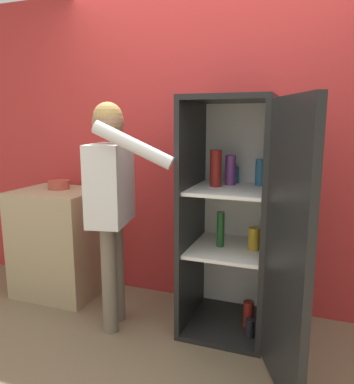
% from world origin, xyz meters
% --- Properties ---
extents(ground_plane, '(12.00, 12.00, 0.00)m').
position_xyz_m(ground_plane, '(0.00, 0.00, 0.00)').
color(ground_plane, '#7A664C').
extents(wall_back, '(7.00, 0.06, 2.55)m').
position_xyz_m(wall_back, '(0.00, 0.98, 1.27)').
color(wall_back, '#B72D2D').
rests_on(wall_back, ground_plane).
extents(refrigerator, '(0.87, 1.19, 1.66)m').
position_xyz_m(refrigerator, '(0.29, 0.53, 0.83)').
color(refrigerator, black).
rests_on(refrigerator, ground_plane).
extents(person, '(0.69, 0.55, 1.63)m').
position_xyz_m(person, '(-0.58, 0.32, 1.04)').
color(person, '#726656').
rests_on(person, ground_plane).
extents(counter, '(0.69, 0.56, 0.92)m').
position_xyz_m(counter, '(-1.31, 0.65, 0.46)').
color(counter, tan).
rests_on(counter, ground_plane).
extents(bowl, '(0.18, 0.18, 0.07)m').
position_xyz_m(bowl, '(-1.32, 0.70, 0.96)').
color(bowl, '#B24738').
rests_on(bowl, counter).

